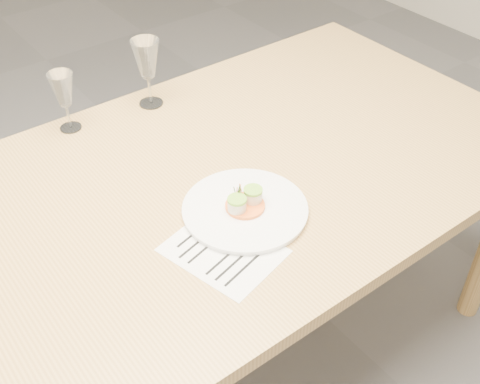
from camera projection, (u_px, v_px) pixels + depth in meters
dining_table at (119, 241)px, 1.47m from camera, size 2.40×1.00×0.75m
dinner_plate at (245, 208)px, 1.45m from camera, size 0.30×0.30×0.08m
recipe_sheet at (223, 251)px, 1.35m from camera, size 0.25×0.29×0.00m
wine_glass_1 at (63, 91)px, 1.66m from camera, size 0.07×0.07×0.18m
wine_glass_2 at (147, 60)px, 1.74m from camera, size 0.08×0.08×0.21m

